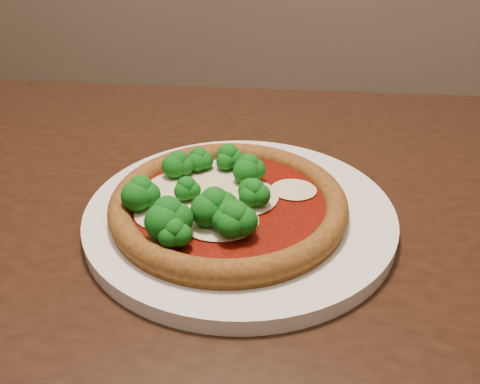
# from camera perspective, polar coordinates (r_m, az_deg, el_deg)

# --- Properties ---
(dining_table) EXTENTS (1.27, 0.92, 0.75)m
(dining_table) POSITION_cam_1_polar(r_m,az_deg,el_deg) (0.68, -2.83, -9.20)
(dining_table) COLOR black
(dining_table) RESTS_ON floor
(plate) EXTENTS (0.35, 0.35, 0.02)m
(plate) POSITION_cam_1_polar(r_m,az_deg,el_deg) (0.60, 0.00, -2.52)
(plate) COLOR silver
(plate) RESTS_ON dining_table
(pizza) EXTENTS (0.26, 0.26, 0.06)m
(pizza) POSITION_cam_1_polar(r_m,az_deg,el_deg) (0.58, -1.87, -0.99)
(pizza) COLOR brown
(pizza) RESTS_ON plate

